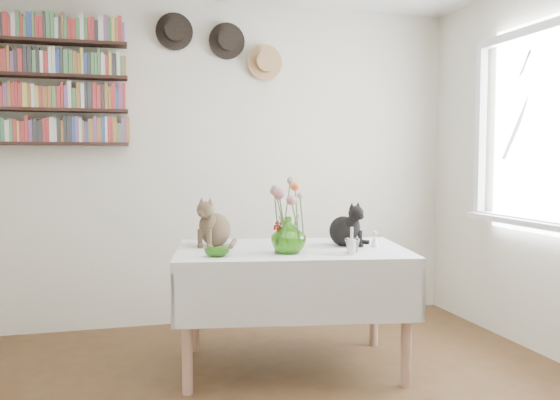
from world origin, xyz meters
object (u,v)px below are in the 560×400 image
object	(u,v)px
bookshelf_unit	(55,81)
tabby_cat	(215,221)
flower_vase	(288,235)
black_cat	(343,223)
dining_table	(291,278)

from	to	relation	value
bookshelf_unit	tabby_cat	bearing A→B (deg)	-40.09
flower_vase	bookshelf_unit	world-z (taller)	bookshelf_unit
black_cat	dining_table	bearing A→B (deg)	157.23
black_cat	flower_vase	distance (m)	0.47
dining_table	tabby_cat	size ratio (longest dim) A/B	4.83
tabby_cat	flower_vase	bearing A→B (deg)	-8.45
dining_table	bookshelf_unit	distance (m)	2.21
black_cat	bookshelf_unit	bearing A→B (deg)	123.02
dining_table	flower_vase	xyz separation A→B (m)	(-0.07, -0.18, 0.29)
black_cat	flower_vase	world-z (taller)	black_cat
dining_table	black_cat	world-z (taller)	black_cat
flower_vase	dining_table	bearing A→B (deg)	68.64
dining_table	flower_vase	size ratio (longest dim) A/B	7.17
tabby_cat	bookshelf_unit	size ratio (longest dim) A/B	0.32
tabby_cat	black_cat	world-z (taller)	tabby_cat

